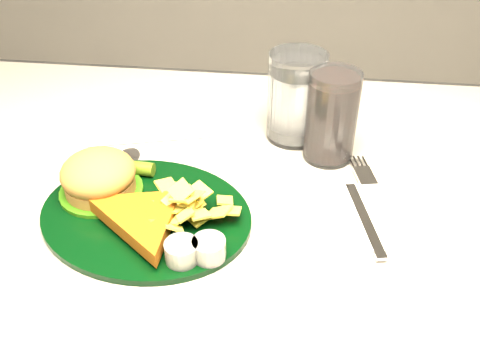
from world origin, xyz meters
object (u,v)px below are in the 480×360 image
object	(u,v)px
water_glass	(296,97)
fork_napkin	(364,214)
cola_glass	(332,117)
dinner_plate	(144,199)

from	to	relation	value
water_glass	fork_napkin	distance (m)	0.21
cola_glass	fork_napkin	bearing A→B (deg)	-71.71
cola_glass	fork_napkin	distance (m)	0.15
water_glass	dinner_plate	bearing A→B (deg)	-128.93
cola_glass	dinner_plate	bearing A→B (deg)	-143.60
cola_glass	fork_napkin	world-z (taller)	cola_glass
water_glass	cola_glass	xyz separation A→B (m)	(0.05, -0.05, -0.00)
water_glass	fork_napkin	bearing A→B (deg)	-62.64
dinner_plate	fork_napkin	size ratio (longest dim) A/B	1.48
water_glass	cola_glass	size ratio (longest dim) A/B	1.01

